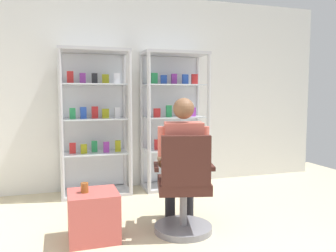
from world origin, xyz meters
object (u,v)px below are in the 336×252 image
office_chair (184,193)px  tea_glass (85,188)px  display_cabinet_right (173,119)px  storage_crate (93,216)px  seated_shopkeeper (182,157)px  display_cabinet_left (95,121)px

office_chair → tea_glass: 0.92m
display_cabinet_right → storage_crate: (-1.28, -1.50, -0.75)m
office_chair → storage_crate: 0.86m
seated_shopkeeper → tea_glass: (-0.94, -0.02, -0.23)m
display_cabinet_left → seated_shopkeeper: 1.66m
display_cabinet_right → office_chair: 1.79m
office_chair → tea_glass: (-0.90, 0.14, 0.09)m
storage_crate → seated_shopkeeper: bearing=1.2°
display_cabinet_right → tea_glass: size_ratio=21.14×
display_cabinet_left → display_cabinet_right: size_ratio=1.00×
seated_shopkeeper → tea_glass: seated_shopkeeper is taller
display_cabinet_left → tea_glass: display_cabinet_left is taller
seated_shopkeeper → storage_crate: (-0.87, -0.02, -0.49)m
office_chair → storage_crate: office_chair is taller
storage_crate → display_cabinet_left: bearing=83.3°
display_cabinet_right → tea_glass: bearing=-132.0°
display_cabinet_right → seated_shopkeeper: (-0.41, -1.48, -0.25)m
seated_shopkeeper → display_cabinet_right: bearing=74.6°
display_cabinet_left → display_cabinet_right: (1.10, -0.00, 0.00)m
office_chair → display_cabinet_left: bearing=111.7°
display_cabinet_left → seated_shopkeeper: size_ratio=1.47×
display_cabinet_left → office_chair: size_ratio=1.98×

